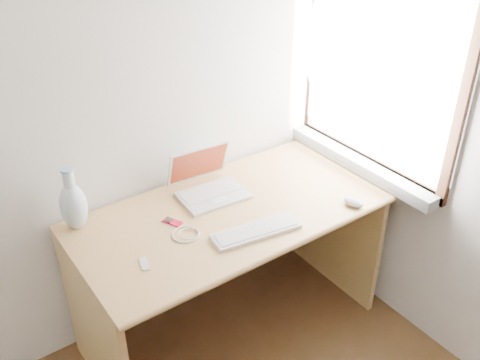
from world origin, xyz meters
TOP-DOWN VIEW (x-y plane):
  - window at (1.72, 1.30)m, footprint 0.11×0.99m
  - desk at (0.95, 1.46)m, footprint 1.42×0.71m
  - laptop at (0.94, 1.55)m, footprint 0.32×0.28m
  - external_keyboard at (0.94, 1.16)m, footprint 0.40×0.18m
  - mouse at (1.43, 1.07)m, footprint 0.08×0.11m
  - ipod at (0.69, 1.44)m, footprint 0.07×0.09m
  - cable_coil at (0.69, 1.33)m, footprint 0.16×0.16m
  - remote at (0.46, 1.25)m, footprint 0.05×0.08m
  - vase at (0.33, 1.64)m, footprint 0.11×0.11m

SIDE VIEW (x-z plane):
  - desk at x=0.95m, z-range 0.16..0.91m
  - remote at x=0.46m, z-range 0.75..0.76m
  - cable_coil at x=0.69m, z-range 0.75..0.76m
  - ipod at x=0.69m, z-range 0.75..0.76m
  - external_keyboard at x=0.94m, z-range 0.75..0.77m
  - mouse at x=1.43m, z-range 0.75..0.79m
  - laptop at x=0.94m, z-range 0.70..0.91m
  - vase at x=0.33m, z-range 0.73..1.02m
  - window at x=1.72m, z-range 0.72..1.83m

